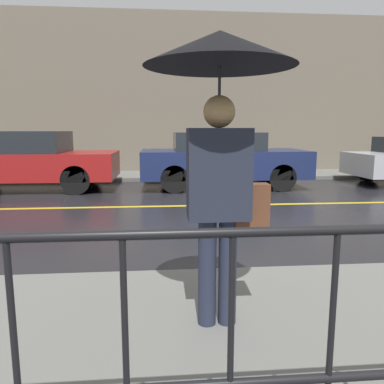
% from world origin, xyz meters
% --- Properties ---
extents(ground_plane, '(80.00, 80.00, 0.00)m').
position_xyz_m(ground_plane, '(0.00, 0.00, 0.00)').
color(ground_plane, black).
extents(sidewalk_far, '(28.00, 2.12, 0.10)m').
position_xyz_m(sidewalk_far, '(0.00, 4.80, 0.05)').
color(sidewalk_far, slate).
rests_on(sidewalk_far, ground_plane).
extents(lane_marking, '(25.20, 0.12, 0.01)m').
position_xyz_m(lane_marking, '(0.00, 0.00, 0.00)').
color(lane_marking, gold).
rests_on(lane_marking, ground_plane).
extents(building_storefront, '(28.00, 0.30, 5.45)m').
position_xyz_m(building_storefront, '(0.00, 6.01, 2.72)').
color(building_storefront, '#706656').
rests_on(building_storefront, ground_plane).
extents(pedestrian, '(1.01, 1.01, 2.03)m').
position_xyz_m(pedestrian, '(-1.15, -4.82, 1.70)').
color(pedestrian, '#23283D').
rests_on(pedestrian, sidewalk_near).
extents(car_red, '(4.47, 1.94, 1.48)m').
position_xyz_m(car_red, '(-4.96, 2.47, 0.76)').
color(car_red, maroon).
rests_on(car_red, ground_plane).
extents(car_navy, '(4.30, 1.92, 1.45)m').
position_xyz_m(car_navy, '(0.09, 2.47, 0.75)').
color(car_navy, '#19234C').
rests_on(car_navy, ground_plane).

